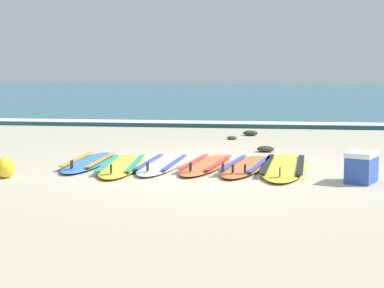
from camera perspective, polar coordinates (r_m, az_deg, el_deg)
The scene contains 14 objects.
ground_plane at distance 8.20m, azimuth 2.09°, elevation -2.46°, with size 80.00×80.00×0.00m, color #B7AD93.
sea at distance 44.28m, azimuth 7.14°, elevation 5.15°, with size 80.00×60.00×0.10m, color #23667A.
wave_foam_strip at distance 14.75m, azimuth 4.85°, elevation 1.89°, with size 80.00×0.84×0.11m, color white.
surfboard_0 at distance 8.75m, azimuth -9.95°, elevation -1.73°, with size 0.57×2.08×0.18m.
surfboard_1 at distance 8.35m, azimuth -6.85°, elevation -2.08°, with size 0.78×2.24×0.18m.
surfboard_2 at distance 8.41m, azimuth -2.91°, elevation -1.98°, with size 0.60×2.08×0.18m.
surfboard_3 at distance 8.37m, azimuth 1.38°, elevation -2.01°, with size 0.79×2.10×0.18m.
surfboard_4 at distance 8.28m, azimuth 5.30°, elevation -2.13°, with size 0.86×2.18×0.18m.
surfboard_5 at distance 8.30m, azimuth 8.90°, elevation -2.17°, with size 0.79×2.59×0.18m.
cooler_box at distance 7.45m, azimuth 16.16°, elevation -2.17°, with size 0.47×0.54×0.38m.
beach_ball at distance 7.86m, azimuth -17.74°, elevation -2.19°, with size 0.27×0.27×0.27m, color yellow.
seaweed_clump_near_shoreline at distance 10.05m, azimuth 7.17°, elevation -0.48°, with size 0.29×0.23×0.10m, color #2D381E.
seaweed_clump_mid_sand at distance 12.68m, azimuth 5.70°, elevation 1.07°, with size 0.32×0.25×0.11m, color #2D381E.
seaweed_clump_by_the_boards at distance 11.89m, azimuth 3.90°, elevation 0.61°, with size 0.21×0.17×0.07m, color #384723.
Camera 1 is at (0.86, -8.05, 1.33)m, focal length 54.85 mm.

